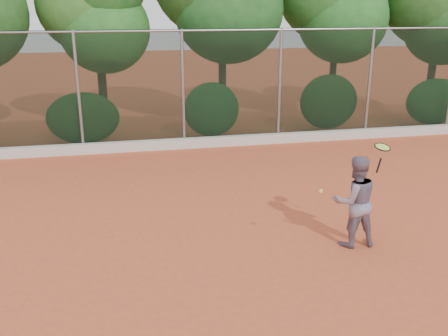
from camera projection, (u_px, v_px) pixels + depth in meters
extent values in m
plane|color=#CA532F|center=(235.00, 252.00, 8.85)|extent=(80.00, 80.00, 0.00)
cube|color=beige|center=(185.00, 143.00, 15.14)|extent=(24.00, 0.20, 0.30)
imported|color=slate|center=(355.00, 201.00, 8.88)|extent=(0.83, 0.65, 1.69)
cube|color=black|center=(183.00, 90.00, 14.81)|extent=(24.00, 0.01, 3.50)
cylinder|color=gray|center=(182.00, 31.00, 14.27)|extent=(24.00, 0.06, 0.06)
cylinder|color=gray|center=(79.00, 93.00, 14.23)|extent=(0.09, 0.09, 3.50)
cylinder|color=gray|center=(183.00, 90.00, 14.81)|extent=(0.09, 0.09, 3.50)
cylinder|color=gray|center=(280.00, 87.00, 15.38)|extent=(0.09, 0.09, 3.50)
cylinder|color=gray|center=(369.00, 84.00, 15.96)|extent=(0.09, 0.09, 3.50)
cylinder|color=#3D2417|center=(103.00, 97.00, 16.65)|extent=(0.28, 0.28, 2.40)
ellipsoid|color=#266322|center=(104.00, 29.00, 15.91)|extent=(2.90, 2.40, 2.80)
ellipsoid|color=#2F6322|center=(87.00, 3.00, 15.84)|extent=(3.20, 2.70, 3.10)
cylinder|color=#3E2C18|center=(222.00, 86.00, 17.05)|extent=(0.26, 0.26, 3.00)
ellipsoid|color=#2E732B|center=(229.00, 10.00, 16.21)|extent=(3.60, 3.00, 3.50)
cylinder|color=#452A1A|center=(332.00, 86.00, 18.08)|extent=(0.24, 0.24, 2.70)
ellipsoid|color=#215F20|center=(343.00, 18.00, 17.28)|extent=(3.20, 2.70, 3.10)
cylinder|color=#432F1A|center=(430.00, 87.00, 18.45)|extent=(0.28, 0.28, 2.50)
ellipsoid|color=#2D6225|center=(445.00, 24.00, 17.69)|extent=(3.00, 2.50, 2.90)
ellipsoid|color=#336727|center=(430.00, 0.00, 17.62)|extent=(3.30, 2.80, 3.20)
ellipsoid|color=#2C5F24|center=(83.00, 118.00, 15.26)|extent=(2.20, 1.16, 1.60)
ellipsoid|color=#2B732E|center=(212.00, 110.00, 15.99)|extent=(1.80, 1.04, 1.76)
ellipsoid|color=#2C5F24|center=(329.00, 102.00, 16.73)|extent=(2.00, 1.10, 1.84)
ellipsoid|color=#2D6F2A|center=(435.00, 102.00, 17.55)|extent=(2.16, 1.12, 1.64)
cylinder|color=black|center=(379.00, 165.00, 8.72)|extent=(0.05, 0.11, 0.29)
torus|color=black|center=(383.00, 147.00, 8.56)|extent=(0.34, 0.34, 0.09)
cylinder|color=#C9E844|center=(383.00, 147.00, 8.56)|extent=(0.29, 0.29, 0.06)
sphere|color=yellow|center=(321.00, 191.00, 8.15)|extent=(0.07, 0.07, 0.07)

